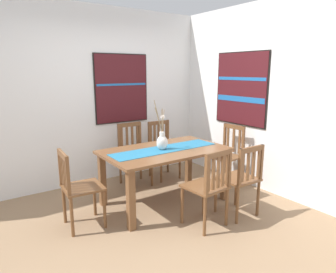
% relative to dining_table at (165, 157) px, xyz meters
% --- Properties ---
extents(ground_plane, '(6.40, 6.40, 0.03)m').
position_rel_dining_table_xyz_m(ground_plane, '(-0.35, -0.51, -0.64)').
color(ground_plane, '#8E7051').
extents(wall_back, '(6.40, 0.12, 2.70)m').
position_rel_dining_table_xyz_m(wall_back, '(-0.35, 1.35, 0.72)').
color(wall_back, white).
rests_on(wall_back, ground_plane).
extents(wall_side, '(0.12, 6.40, 2.70)m').
position_rel_dining_table_xyz_m(wall_side, '(1.51, -0.51, 0.72)').
color(wall_side, white).
rests_on(wall_side, ground_plane).
extents(dining_table, '(1.60, 0.95, 0.74)m').
position_rel_dining_table_xyz_m(dining_table, '(0.00, 0.00, 0.00)').
color(dining_table, brown).
rests_on(dining_table, ground_plane).
extents(table_runner, '(1.47, 0.36, 0.01)m').
position_rel_dining_table_xyz_m(table_runner, '(-0.00, 0.00, 0.11)').
color(table_runner, '#236B93').
rests_on(table_runner, dining_table).
extents(centerpiece_vase, '(0.27, 0.18, 0.67)m').
position_rel_dining_table_xyz_m(centerpiece_vase, '(-0.04, -0.00, 0.24)').
color(centerpiece_vase, silver).
rests_on(centerpiece_vase, dining_table).
extents(chair_0, '(0.43, 0.43, 0.93)m').
position_rel_dining_table_xyz_m(chair_0, '(0.55, 0.86, -0.13)').
color(chair_0, brown).
rests_on(chair_0, ground_plane).
extents(chair_1, '(0.43, 0.43, 0.95)m').
position_rel_dining_table_xyz_m(chair_1, '(-0.01, 0.84, -0.13)').
color(chair_1, brown).
rests_on(chair_1, ground_plane).
extents(chair_2, '(0.44, 0.44, 0.93)m').
position_rel_dining_table_xyz_m(chair_2, '(1.14, -0.03, -0.14)').
color(chair_2, brown).
rests_on(chair_2, ground_plane).
extents(chair_3, '(0.43, 0.43, 0.90)m').
position_rel_dining_table_xyz_m(chair_3, '(0.53, -0.85, -0.14)').
color(chair_3, brown).
rests_on(chair_3, ground_plane).
extents(chair_4, '(0.45, 0.45, 0.92)m').
position_rel_dining_table_xyz_m(chair_4, '(0.03, -0.83, -0.13)').
color(chair_4, brown).
rests_on(chair_4, ground_plane).
extents(chair_5, '(0.45, 0.45, 0.90)m').
position_rel_dining_table_xyz_m(chair_5, '(-1.17, 0.01, -0.14)').
color(chair_5, brown).
rests_on(chair_5, ground_plane).
extents(painting_on_back_wall, '(0.92, 0.05, 1.09)m').
position_rel_dining_table_xyz_m(painting_on_back_wall, '(0.04, 1.29, 0.83)').
color(painting_on_back_wall, black).
extents(painting_on_side_wall, '(0.05, 0.99, 1.11)m').
position_rel_dining_table_xyz_m(painting_on_side_wall, '(1.44, 0.03, 0.84)').
color(painting_on_side_wall, black).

